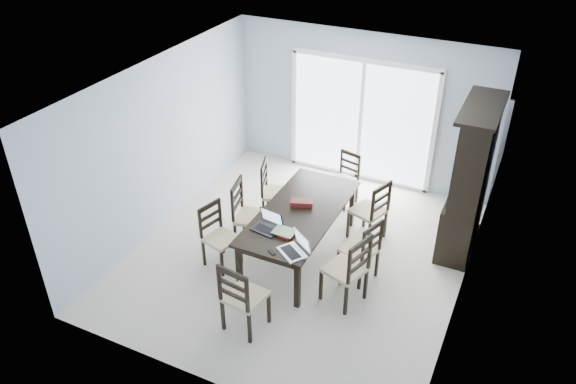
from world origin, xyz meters
name	(u,v)px	position (x,y,z in m)	size (l,w,h in m)	color
floor	(300,254)	(0.00, 0.00, 0.00)	(5.00, 5.00, 0.00)	beige
ceiling	(302,84)	(0.00, 0.00, 2.60)	(5.00, 5.00, 0.00)	white
back_wall	(362,108)	(0.00, 2.50, 1.30)	(4.50, 0.02, 2.60)	#9BA8B9
wall_left	(162,143)	(-2.25, 0.00, 1.30)	(0.02, 5.00, 2.60)	#9BA8B9
wall_right	(474,218)	(2.25, 0.00, 1.30)	(0.02, 5.00, 2.60)	#9BA8B9
balcony	(374,154)	(0.00, 3.50, -0.05)	(4.50, 2.00, 0.10)	gray
railing	(392,107)	(0.00, 4.50, 0.55)	(4.50, 0.06, 1.10)	#99999E
dining_table	(300,215)	(0.00, 0.00, 0.67)	(1.00, 2.20, 0.75)	black
china_hutch	(470,181)	(2.02, 1.25, 1.07)	(0.50, 1.38, 2.20)	black
sliding_door	(361,121)	(0.00, 2.48, 1.09)	(2.52, 0.05, 2.18)	silver
chair_left_near	(216,229)	(-0.97, -0.65, 0.57)	(0.51, 0.50, 1.08)	black
chair_left_mid	(245,208)	(-0.81, -0.11, 0.64)	(0.55, 0.54, 1.21)	black
chair_left_far	(271,185)	(-0.78, 0.65, 0.61)	(0.55, 0.55, 1.15)	black
chair_right_near	(351,264)	(0.99, -0.65, 0.64)	(0.58, 0.57, 1.20)	black
chair_right_mid	(365,245)	(1.00, -0.14, 0.58)	(0.54, 0.53, 1.10)	black
chair_right_far	(374,206)	(0.83, 0.77, 0.61)	(0.56, 0.56, 1.15)	black
chair_end_near	(240,292)	(-0.01, -1.68, 0.62)	(0.50, 0.51, 1.17)	black
chair_end_far	(346,173)	(0.09, 1.62, 0.54)	(0.46, 0.47, 1.01)	black
laptop_dark	(265,226)	(-0.23, -0.61, 0.81)	(0.38, 0.29, 0.24)	black
laptop_silver	(292,249)	(0.30, -0.90, 0.81)	(0.44, 0.42, 0.25)	silver
book_stack	(284,232)	(0.03, -0.58, 0.77)	(0.30, 0.24, 0.05)	maroon
cell_phone	(272,252)	(0.07, -1.00, 0.76)	(0.12, 0.06, 0.01)	black
game_box	(302,203)	(-0.04, 0.14, 0.79)	(0.31, 0.15, 0.08)	#490E15
hot_tub	(358,126)	(-0.38, 3.51, 0.47)	(1.88, 1.69, 0.94)	brown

